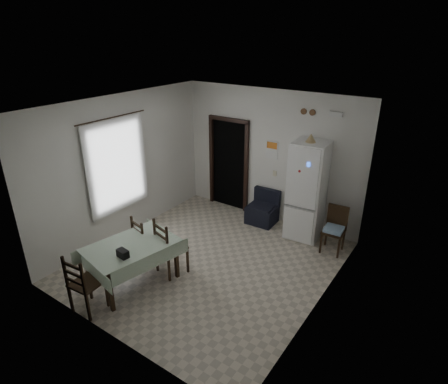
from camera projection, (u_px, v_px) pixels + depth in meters
ground at (209, 262)px, 7.00m from camera, size 4.50×4.50×0.00m
ceiling at (206, 106)px, 5.83m from camera, size 4.20×4.50×0.02m
wall_back at (270, 157)px, 8.11m from camera, size 4.20×0.02×2.90m
wall_front at (101, 250)px, 4.72m from camera, size 4.20×0.02×2.90m
wall_left at (124, 167)px, 7.51m from camera, size 0.02×4.50×2.90m
wall_right at (325, 224)px, 5.33m from camera, size 0.02×4.50×2.90m
doorway at (234, 162)px, 8.97m from camera, size 1.06×0.52×2.22m
window_recess at (114, 165)px, 7.34m from camera, size 0.10×1.20×1.60m
curtain at (118, 166)px, 7.28m from camera, size 0.02×1.45×1.85m
curtain_rod at (112, 118)px, 6.90m from camera, size 0.02×1.60×0.02m
calendar at (272, 150)px, 8.01m from camera, size 0.28×0.02×0.40m
calendar_image at (272, 145)px, 7.96m from camera, size 0.24×0.01×0.14m
light_switch at (275, 173)px, 8.17m from camera, size 0.08×0.02×0.12m
vent_left at (304, 111)px, 7.31m from camera, size 0.12×0.03×0.12m
vent_right at (312, 112)px, 7.21m from camera, size 0.12×0.03×0.12m
emergency_light at (336, 114)px, 6.94m from camera, size 0.25×0.07×0.09m
fridge at (307, 191)px, 7.50m from camera, size 0.71×0.71×2.04m
tan_cone at (311, 138)px, 7.04m from camera, size 0.22×0.22×0.16m
navy_seat at (262, 207)px, 8.28m from camera, size 0.64×0.62×0.74m
corner_chair at (334, 231)px, 7.15m from camera, size 0.42×0.42×0.92m
dining_table at (133, 264)px, 6.29m from camera, size 1.22×1.60×0.75m
black_bag at (123, 254)px, 5.79m from camera, size 0.21×0.14×0.13m
dining_chair_far_left at (147, 240)px, 6.81m from camera, size 0.49×0.49×0.96m
dining_chair_far_right at (171, 246)px, 6.52m from camera, size 0.55×0.55×1.06m
dining_chair_near_head at (86, 282)px, 5.62m from camera, size 0.47×0.47×1.01m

